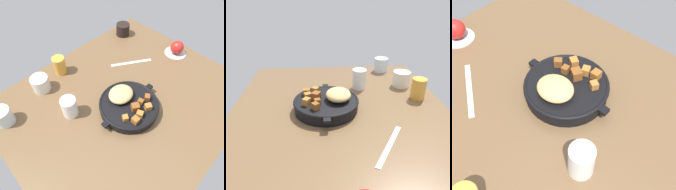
{
  "view_description": "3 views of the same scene",
  "coord_description": "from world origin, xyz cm",
  "views": [
    {
      "loc": [
        -41.24,
        -33.61,
        69.41
      ],
      "look_at": [
        -5.27,
        2.63,
        4.33
      ],
      "focal_mm": 30.95,
      "sensor_mm": 36.0,
      "label": 1
    },
    {
      "loc": [
        71.65,
        -6.37,
        44.56
      ],
      "look_at": [
        -2.43,
        -0.98,
        6.7
      ],
      "focal_mm": 35.64,
      "sensor_mm": 36.0,
      "label": 2
    },
    {
      "loc": [
        -39.07,
        35.08,
        64.94
      ],
      "look_at": [
        -5.35,
        -2.22,
        3.78
      ],
      "focal_mm": 45.06,
      "sensor_mm": 36.0,
      "label": 3
    }
  ],
  "objects": [
    {
      "name": "water_glass_short",
      "position": [
        -43.4,
        25.82,
        3.72
      ],
      "size": [
        7.35,
        7.35,
        7.44
      ],
      "primitive_type": "cylinder",
      "color": "silver",
      "rests_on": "ground_plane"
    },
    {
      "name": "white_creamer_pitcher",
      "position": [
        -22.11,
        10.27,
        4.58
      ],
      "size": [
        6.37,
        6.37,
        9.15
      ],
      "primitive_type": "cylinder",
      "color": "white",
      "rests_on": "ground_plane"
    },
    {
      "name": "cast_iron_skillet",
      "position": [
        -3.39,
        -5.1,
        3.09
      ],
      "size": [
        29.45,
        25.11,
        8.43
      ],
      "color": "black",
      "rests_on": "ground_plane"
    },
    {
      "name": "butter_knife",
      "position": [
        19.53,
        13.21,
        0.18
      ],
      "size": [
        19.18,
        12.93,
        0.36
      ],
      "primitive_type": "cube",
      "rotation": [
        0.0,
        0.0,
        -0.56
      ],
      "color": "silver",
      "rests_on": "ground_plane"
    },
    {
      "name": "juice_glass_amber",
      "position": [
        -10.45,
        33.71,
        4.43
      ],
      "size": [
        6.03,
        6.03,
        8.86
      ],
      "primitive_type": "cylinder",
      "color": "gold",
      "rests_on": "ground_plane"
    },
    {
      "name": "ground_plane",
      "position": [
        0.0,
        0.0,
        -1.2
      ],
      "size": [
        103.71,
        85.32,
        2.4
      ],
      "primitive_type": "cube",
      "color": "brown"
    },
    {
      "name": "ceramic_mug_white",
      "position": [
        -23.25,
        30.67,
        3.56
      ],
      "size": [
        7.96,
        7.96,
        7.12
      ],
      "primitive_type": "cylinder",
      "color": "silver",
      "rests_on": "ground_plane"
    }
  ]
}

